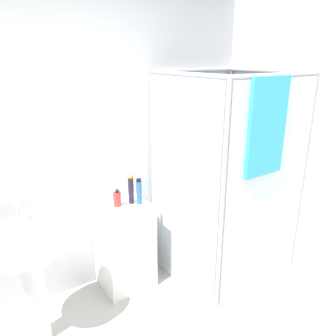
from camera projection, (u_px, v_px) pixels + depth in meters
The scene contains 7 objects.
wall_back at pixel (73, 152), 2.61m from camera, with size 6.40×0.06×2.50m, color silver.
shower_enclosure at pixel (223, 228), 2.99m from camera, with size 0.97×1.00×1.87m.
vanity_cabinet at pixel (125, 246), 2.88m from camera, with size 0.43×0.40×0.79m.
sink at pixel (29, 257), 2.21m from camera, with size 0.50×0.50×1.03m.
soap_dispenser at pixel (117, 199), 2.72m from camera, with size 0.06×0.07×0.15m.
shampoo_bottle_tall_black at pixel (131, 190), 2.75m from camera, with size 0.05×0.05×0.25m.
shampoo_bottle_blue at pixel (139, 192), 2.75m from camera, with size 0.04×0.04×0.22m.
Camera 1 is at (-0.79, -0.80, 1.98)m, focal length 35.00 mm.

